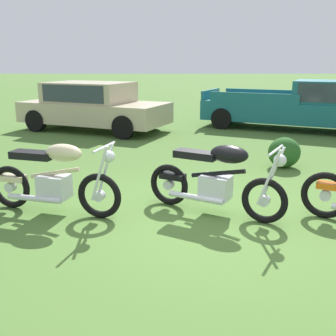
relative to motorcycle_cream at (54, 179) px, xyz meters
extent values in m
plane|color=#476B2D|center=(2.21, -0.29, -0.49)|extent=(120.00, 120.00, 0.00)
torus|color=black|center=(0.64, -0.17, -0.18)|extent=(0.62, 0.25, 0.62)
torus|color=black|center=(-0.69, 0.19, -0.18)|extent=(0.62, 0.25, 0.62)
cylinder|color=silver|center=(0.64, -0.17, -0.18)|extent=(0.16, 0.13, 0.14)
cylinder|color=silver|center=(-0.69, 0.19, -0.18)|extent=(0.16, 0.13, 0.14)
cylinder|color=silver|center=(0.73, -0.10, 0.15)|extent=(0.27, 0.11, 0.74)
cylinder|color=silver|center=(0.68, -0.27, 0.15)|extent=(0.27, 0.11, 0.74)
cube|color=silver|center=(0.00, 0.01, -0.11)|extent=(0.46, 0.39, 0.32)
cylinder|color=beige|center=(0.02, 0.00, 0.09)|extent=(0.75, 0.26, 0.22)
ellipsoid|color=beige|center=(0.17, -0.04, 0.38)|extent=(0.57, 0.39, 0.24)
cube|color=black|center=(-0.29, 0.08, 0.32)|extent=(0.64, 0.39, 0.10)
cube|color=beige|center=(-0.63, 0.18, -0.04)|extent=(0.39, 0.27, 0.08)
cylinder|color=silver|center=(0.74, -0.20, 0.49)|extent=(0.20, 0.63, 0.03)
sphere|color=silver|center=(0.80, -0.21, 0.37)|extent=(0.20, 0.20, 0.16)
cylinder|color=silver|center=(-0.26, -0.09, -0.25)|extent=(0.79, 0.29, 0.08)
torus|color=black|center=(2.81, -0.31, -0.19)|extent=(0.58, 0.37, 0.61)
torus|color=black|center=(1.57, 0.35, -0.19)|extent=(0.58, 0.37, 0.61)
cylinder|color=silver|center=(2.81, -0.31, -0.19)|extent=(0.17, 0.15, 0.14)
cylinder|color=silver|center=(1.57, 0.35, -0.19)|extent=(0.17, 0.15, 0.14)
cylinder|color=silver|center=(2.90, -0.26, 0.15)|extent=(0.26, 0.16, 0.75)
cylinder|color=silver|center=(2.82, -0.42, 0.15)|extent=(0.26, 0.16, 0.75)
cube|color=silver|center=(2.20, 0.01, -0.11)|extent=(0.49, 0.45, 0.32)
cylinder|color=black|center=(2.23, 0.00, 0.09)|extent=(0.71, 0.42, 0.22)
ellipsoid|color=black|center=(2.36, -0.07, 0.37)|extent=(0.58, 0.47, 0.24)
cube|color=black|center=(1.94, 0.15, 0.31)|extent=(0.64, 0.50, 0.10)
cube|color=black|center=(1.62, 0.32, -0.05)|extent=(0.40, 0.33, 0.08)
cylinder|color=silver|center=(2.89, -0.36, 0.49)|extent=(0.33, 0.58, 0.03)
sphere|color=silver|center=(2.95, -0.39, 0.37)|extent=(0.22, 0.22, 0.16)
cylinder|color=silver|center=(1.93, -0.03, -0.25)|extent=(0.74, 0.45, 0.08)
torus|color=black|center=(3.65, -0.13, -0.17)|extent=(0.60, 0.38, 0.64)
cylinder|color=silver|center=(3.65, -0.13, -0.17)|extent=(0.17, 0.15, 0.14)
cube|color=orange|center=(3.71, -0.16, -0.03)|extent=(0.40, 0.33, 0.08)
cube|color=#BCAD8C|center=(-0.74, 6.75, 0.06)|extent=(4.76, 3.39, 0.60)
cube|color=#BCAD8C|center=(-0.88, 6.81, 0.64)|extent=(2.87, 2.46, 0.60)
cube|color=#2D3842|center=(-0.88, 6.81, 0.66)|extent=(2.55, 2.36, 0.48)
cylinder|color=black|center=(0.97, 6.97, -0.17)|extent=(0.68, 0.45, 0.64)
cylinder|color=black|center=(0.30, 5.38, -0.17)|extent=(0.68, 0.45, 0.64)
cylinder|color=black|center=(-1.79, 8.12, -0.17)|extent=(0.68, 0.45, 0.64)
cylinder|color=black|center=(-2.45, 6.53, -0.17)|extent=(0.68, 0.45, 0.64)
cube|color=#19606B|center=(5.23, 7.01, 0.06)|extent=(5.52, 3.74, 0.60)
cube|color=#19606B|center=(6.07, 6.63, 0.68)|extent=(2.19, 2.14, 0.64)
cube|color=#2D3842|center=(6.07, 6.63, 0.70)|extent=(1.92, 2.04, 0.52)
cube|color=#19606B|center=(4.65, 8.16, 0.50)|extent=(2.44, 1.16, 0.28)
cube|color=#19606B|center=(3.98, 6.68, 0.50)|extent=(2.44, 1.16, 0.28)
cube|color=#19606B|center=(2.86, 8.08, 0.50)|extent=(0.74, 1.51, 0.28)
cylinder|color=black|center=(3.79, 8.54, -0.17)|extent=(0.67, 0.46, 0.64)
cylinder|color=black|center=(3.13, 7.08, -0.17)|extent=(0.67, 0.46, 0.64)
ellipsoid|color=#23511E|center=(3.82, 2.49, -0.19)|extent=(0.63, 0.57, 0.60)
camera|label=1|loc=(1.62, -5.15, 1.56)|focal=42.43mm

